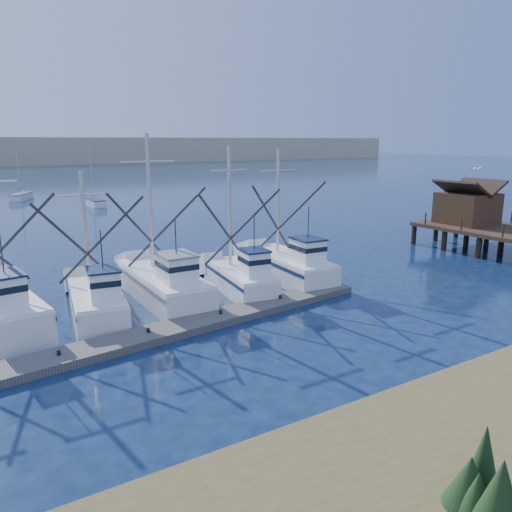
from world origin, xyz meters
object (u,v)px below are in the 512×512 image
at_px(timber_pier, 505,222).
at_px(sailboat_far, 21,196).
at_px(floating_dock, 128,341).
at_px(sailboat_near, 94,202).

xyz_separation_m(timber_pier, sailboat_far, (-27.91, 61.42, -2.07)).
distance_m(floating_dock, sailboat_near, 51.82).
height_order(timber_pier, sailboat_near, sailboat_near).
distance_m(timber_pier, sailboat_far, 67.50).
relative_size(timber_pier, sailboat_near, 2.47).
xyz_separation_m(floating_dock, sailboat_near, (11.22, 50.59, 0.31)).
height_order(timber_pier, sailboat_far, sailboat_far).
distance_m(floating_dock, sailboat_far, 63.76).
bearing_deg(floating_dock, timber_pier, -2.66).
height_order(floating_dock, sailboat_far, sailboat_far).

